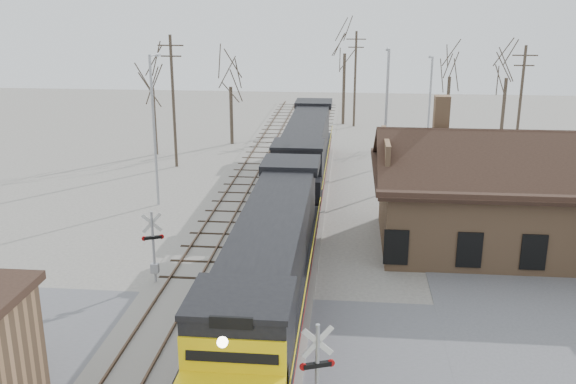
% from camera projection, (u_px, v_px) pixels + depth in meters
% --- Properties ---
extents(ground, '(140.00, 140.00, 0.00)m').
position_uv_depth(ground, '(262.00, 351.00, 24.47)').
color(ground, '#A6A196').
rests_on(ground, ground).
extents(road, '(60.00, 9.00, 0.03)m').
position_uv_depth(road, '(262.00, 351.00, 24.47)').
color(road, '#5D5D62').
rests_on(road, ground).
extents(track_main, '(3.40, 90.00, 0.24)m').
position_uv_depth(track_main, '(296.00, 220.00, 38.74)').
color(track_main, '#A6A196').
rests_on(track_main, ground).
extents(track_siding, '(3.40, 90.00, 0.24)m').
position_uv_depth(track_siding, '(223.00, 217.00, 39.16)').
color(track_siding, '#A6A196').
rests_on(track_siding, ground).
extents(depot, '(15.20, 9.31, 7.90)m').
position_uv_depth(depot, '(515.00, 204.00, 34.08)').
color(depot, '#9C7350').
rests_on(depot, ground).
extents(locomotive_lead, '(3.07, 20.56, 4.57)m').
position_uv_depth(locomotive_lead, '(270.00, 267.00, 26.12)').
color(locomotive_lead, black).
rests_on(locomotive_lead, ground).
extents(locomotive_trailing, '(3.07, 20.56, 4.32)m').
position_uv_depth(locomotive_trailing, '(306.00, 151.00, 45.95)').
color(locomotive_trailing, black).
rests_on(locomotive_trailing, ground).
extents(crossbuck_far, '(0.97, 0.48, 3.60)m').
position_uv_depth(crossbuck_far, '(154.00, 250.00, 29.70)').
color(crossbuck_far, '#A5A8AD').
rests_on(crossbuck_far, ground).
extents(streetlight_a, '(0.25, 2.04, 9.62)m').
position_uv_depth(streetlight_a, '(154.00, 123.00, 40.35)').
color(streetlight_a, '#A5A8AD').
rests_on(streetlight_a, ground).
extents(streetlight_b, '(0.25, 2.04, 9.78)m').
position_uv_depth(streetlight_b, '(386.00, 115.00, 42.59)').
color(streetlight_b, '#A5A8AD').
rests_on(streetlight_b, ground).
extents(streetlight_c, '(0.25, 2.04, 8.29)m').
position_uv_depth(streetlight_c, '(430.00, 100.00, 53.73)').
color(streetlight_c, '#A5A8AD').
rests_on(streetlight_c, ground).
extents(utility_pole_a, '(2.00, 0.24, 10.26)m').
position_uv_depth(utility_pole_a, '(173.00, 99.00, 49.65)').
color(utility_pole_a, '#382D23').
rests_on(utility_pole_a, ground).
extents(utility_pole_b, '(2.00, 0.24, 9.71)m').
position_uv_depth(utility_pole_b, '(355.00, 77.00, 65.67)').
color(utility_pole_b, '#382D23').
rests_on(utility_pole_b, ground).
extents(utility_pole_c, '(2.00, 0.24, 9.30)m').
position_uv_depth(utility_pole_c, '(520.00, 101.00, 52.33)').
color(utility_pole_c, '#382D23').
rests_on(utility_pole_c, ground).
extents(tree_a, '(3.79, 3.79, 9.27)m').
position_uv_depth(tree_a, '(152.00, 77.00, 53.23)').
color(tree_a, '#382D23').
rests_on(tree_a, ground).
extents(tree_b, '(3.49, 3.49, 8.54)m').
position_uv_depth(tree_b, '(230.00, 77.00, 57.43)').
color(tree_b, '#382D23').
rests_on(tree_b, ground).
extents(tree_c, '(4.93, 4.93, 12.08)m').
position_uv_depth(tree_c, '(345.00, 41.00, 65.89)').
color(tree_c, '#382D23').
rests_on(tree_c, ground).
extents(tree_d, '(3.74, 3.74, 9.17)m').
position_uv_depth(tree_d, '(450.00, 67.00, 61.52)').
color(tree_d, '#382D23').
rests_on(tree_d, ground).
extents(tree_e, '(3.98, 3.98, 9.75)m').
position_uv_depth(tree_e, '(507.00, 67.00, 57.58)').
color(tree_e, '#382D23').
rests_on(tree_e, ground).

